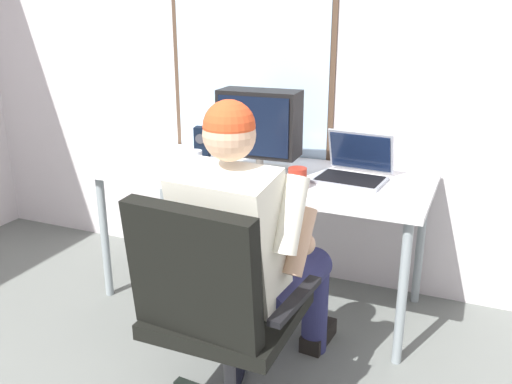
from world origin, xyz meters
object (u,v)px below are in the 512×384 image
(desk, at_px, (261,183))
(coffee_mug, at_px, (297,178))
(wine_glass, at_px, (195,158))
(office_chair, at_px, (213,301))
(person_seated, at_px, (249,245))
(desk_speaker, at_px, (202,142))
(laptop, at_px, (355,167))
(crt_monitor, at_px, (259,126))

(desk, bearing_deg, coffee_mug, -34.73)
(wine_glass, relative_size, coffee_mug, 1.30)
(office_chair, relative_size, person_seated, 0.75)
(office_chair, bearing_deg, coffee_mug, 86.32)
(person_seated, height_order, wine_glass, person_seated)
(desk_speaker, bearing_deg, laptop, -4.05)
(desk, height_order, coffee_mug, coffee_mug)
(person_seated, relative_size, coffee_mug, 12.47)
(laptop, xyz_separation_m, desk_speaker, (-0.89, 0.06, 0.03))
(wine_glass, xyz_separation_m, desk_speaker, (-0.14, 0.33, -0.00))
(crt_monitor, xyz_separation_m, laptop, (0.48, 0.09, -0.18))
(person_seated, height_order, coffee_mug, person_seated)
(crt_monitor, xyz_separation_m, desk_speaker, (-0.41, 0.15, -0.16))
(laptop, height_order, desk_speaker, laptop)
(desk, distance_m, crt_monitor, 0.30)
(crt_monitor, height_order, desk_speaker, crt_monitor)
(person_seated, xyz_separation_m, crt_monitor, (-0.24, 0.67, 0.34))
(desk_speaker, bearing_deg, crt_monitor, -20.33)
(office_chair, distance_m, person_seated, 0.29)
(office_chair, xyz_separation_m, desk_speaker, (-0.63, 1.10, 0.29))
(laptop, xyz_separation_m, coffee_mug, (-0.21, -0.27, -0.01))
(desk, relative_size, desk_speaker, 9.91)
(person_seated, xyz_separation_m, coffee_mug, (0.03, 0.50, 0.14))
(desk, xyz_separation_m, coffee_mug, (0.26, -0.18, 0.11))
(desk, height_order, laptop, laptop)
(office_chair, distance_m, coffee_mug, 0.81)
(person_seated, height_order, desk_speaker, person_seated)
(person_seated, bearing_deg, laptop, 72.76)
(person_seated, distance_m, laptop, 0.81)
(wine_glass, distance_m, coffee_mug, 0.54)
(desk, distance_m, wine_glass, 0.37)
(crt_monitor, relative_size, coffee_mug, 4.24)
(person_seated, distance_m, wine_glass, 0.74)
(wine_glass, bearing_deg, desk_speaker, 112.66)
(crt_monitor, bearing_deg, office_chair, -77.02)
(office_chair, relative_size, wine_glass, 7.21)
(office_chair, height_order, laptop, laptop)
(office_chair, relative_size, crt_monitor, 2.22)
(desk, height_order, crt_monitor, crt_monitor)
(desk, relative_size, crt_monitor, 4.08)
(desk_speaker, bearing_deg, office_chair, -60.12)
(desk, relative_size, person_seated, 1.39)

